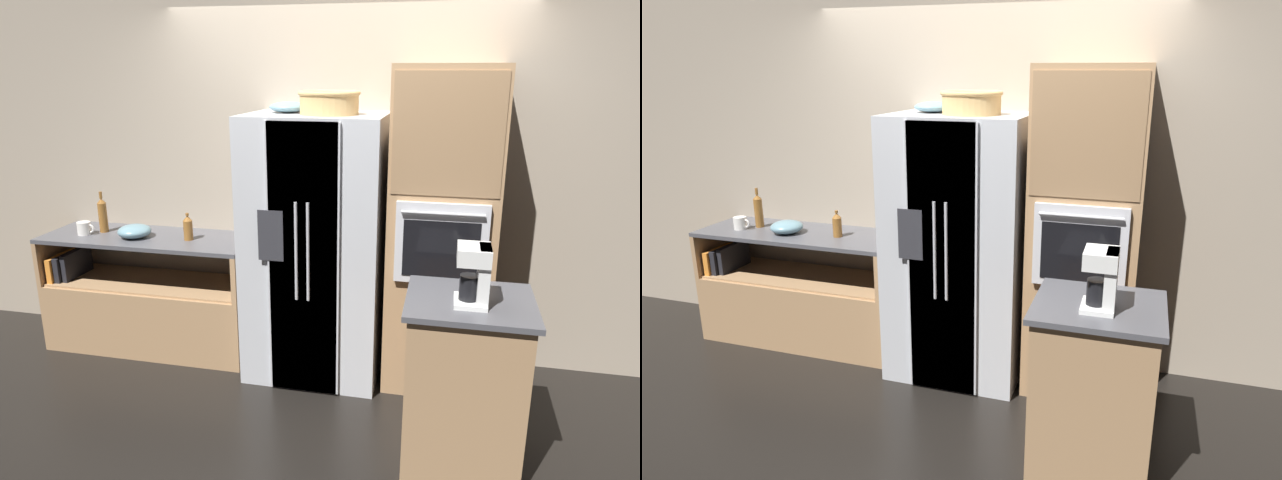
{
  "view_description": "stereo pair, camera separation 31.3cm",
  "coord_description": "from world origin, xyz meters",
  "views": [
    {
      "loc": [
        0.76,
        -3.57,
        2.08
      ],
      "look_at": [
        -0.05,
        -0.04,
        0.99
      ],
      "focal_mm": 32.0,
      "sensor_mm": 36.0,
      "label": 1
    },
    {
      "loc": [
        1.06,
        -3.49,
        2.08
      ],
      "look_at": [
        -0.05,
        -0.04,
        0.99
      ],
      "focal_mm": 32.0,
      "sensor_mm": 36.0,
      "label": 2
    }
  ],
  "objects": [
    {
      "name": "ground_plane",
      "position": [
        0.0,
        0.0,
        0.0
      ],
      "size": [
        20.0,
        20.0,
        0.0
      ],
      "primitive_type": "plane",
      "color": "black"
    },
    {
      "name": "wall_back",
      "position": [
        0.0,
        0.43,
        1.4
      ],
      "size": [
        12.0,
        0.06,
        2.8
      ],
      "color": "tan",
      "rests_on": "ground_plane"
    },
    {
      "name": "counter_left",
      "position": [
        -1.41,
        0.12,
        0.31
      ],
      "size": [
        1.58,
        0.57,
        0.89
      ],
      "color": "#A87F56",
      "rests_on": "ground_plane"
    },
    {
      "name": "refrigerator",
      "position": [
        -0.1,
        0.04,
        0.9
      ],
      "size": [
        0.91,
        0.74,
        1.81
      ],
      "color": "silver",
      "rests_on": "ground_plane"
    },
    {
      "name": "wall_oven",
      "position": [
        0.74,
        0.1,
        1.06
      ],
      "size": [
        0.67,
        0.67,
        2.11
      ],
      "color": "#A87F56",
      "rests_on": "ground_plane"
    },
    {
      "name": "island_counter",
      "position": [
        0.9,
        -0.76,
        0.48
      ],
      "size": [
        0.65,
        0.59,
        0.95
      ],
      "color": "#A87F56",
      "rests_on": "ground_plane"
    },
    {
      "name": "wicker_basket",
      "position": [
        0.0,
        0.0,
        1.89
      ],
      "size": [
        0.39,
        0.39,
        0.15
      ],
      "color": "tan",
      "rests_on": "refrigerator"
    },
    {
      "name": "fruit_bowl",
      "position": [
        -0.29,
        0.11,
        1.84
      ],
      "size": [
        0.26,
        0.26,
        0.07
      ],
      "color": "#668C99",
      "rests_on": "refrigerator"
    },
    {
      "name": "bottle_tall",
      "position": [
        -1.06,
        0.1,
        0.98
      ],
      "size": [
        0.07,
        0.07,
        0.2
      ],
      "color": "brown",
      "rests_on": "counter_left"
    },
    {
      "name": "bottle_short",
      "position": [
        -1.79,
        0.15,
        1.02
      ],
      "size": [
        0.07,
        0.07,
        0.31
      ],
      "color": "brown",
      "rests_on": "counter_left"
    },
    {
      "name": "mug",
      "position": [
        -1.89,
        0.05,
        0.94
      ],
      "size": [
        0.14,
        0.1,
        0.1
      ],
      "color": "silver",
      "rests_on": "counter_left"
    },
    {
      "name": "mixing_bowl",
      "position": [
        -1.48,
        0.07,
        0.94
      ],
      "size": [
        0.24,
        0.24,
        0.1
      ],
      "color": "#668C99",
      "rests_on": "counter_left"
    },
    {
      "name": "coffee_maker",
      "position": [
        0.92,
        -0.83,
        1.12
      ],
      "size": [
        0.16,
        0.2,
        0.3
      ],
      "color": "white",
      "rests_on": "island_counter"
    }
  ]
}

